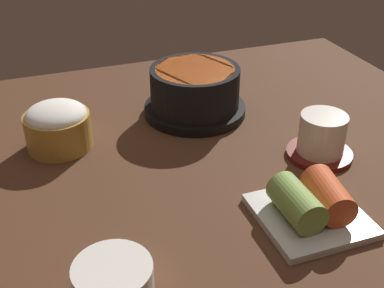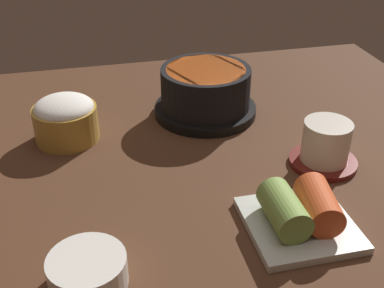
% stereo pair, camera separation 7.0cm
% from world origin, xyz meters
% --- Properties ---
extents(dining_table, '(1.00, 0.76, 0.02)m').
position_xyz_m(dining_table, '(0.00, 0.00, 0.01)').
color(dining_table, '#4C2D1C').
rests_on(dining_table, ground).
extents(stone_pot, '(0.17, 0.17, 0.08)m').
position_xyz_m(stone_pot, '(0.08, 0.12, 0.06)').
color(stone_pot, black).
rests_on(stone_pot, dining_table).
extents(rice_bowl, '(0.10, 0.10, 0.07)m').
position_xyz_m(rice_bowl, '(-0.15, 0.09, 0.06)').
color(rice_bowl, '#B78C38').
rests_on(rice_bowl, dining_table).
extents(tea_cup_with_saucer, '(0.10, 0.10, 0.07)m').
position_xyz_m(tea_cup_with_saucer, '(0.20, -0.07, 0.05)').
color(tea_cup_with_saucer, maroon).
rests_on(tea_cup_with_saucer, dining_table).
extents(kimchi_plate, '(0.12, 0.12, 0.05)m').
position_xyz_m(kimchi_plate, '(0.11, -0.19, 0.04)').
color(kimchi_plate, silver).
rests_on(kimchi_plate, dining_table).
extents(side_bowl_near, '(0.08, 0.08, 0.03)m').
position_xyz_m(side_bowl_near, '(-0.14, -0.22, 0.04)').
color(side_bowl_near, white).
rests_on(side_bowl_near, dining_table).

